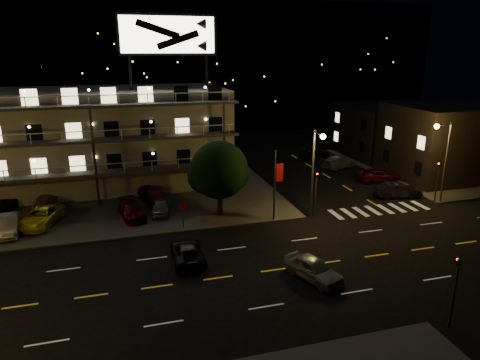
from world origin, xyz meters
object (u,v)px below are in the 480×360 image
object	(u,v)px
tree	(219,172)
lot_car_4	(161,206)
lot_car_2	(41,217)
lot_car_7	(46,201)
side_car_0	(398,190)
road_car_west	(188,251)
road_car_east	(313,269)

from	to	relation	value
tree	lot_car_4	world-z (taller)	tree
tree	lot_car_2	world-z (taller)	tree
lot_car_7	side_car_0	size ratio (longest dim) A/B	0.91
lot_car_7	lot_car_4	bearing A→B (deg)	165.30
lot_car_4	lot_car_7	world-z (taller)	lot_car_4
lot_car_4	side_car_0	bearing A→B (deg)	5.57
lot_car_4	road_car_west	world-z (taller)	lot_car_4
lot_car_2	side_car_0	xyz separation A→B (m)	(33.97, -1.75, -0.12)
lot_car_7	tree	bearing A→B (deg)	166.28
lot_car_7	road_car_east	xyz separation A→B (m)	(18.84, -18.88, -0.02)
side_car_0	road_car_east	distance (m)	19.94
road_car_west	lot_car_4	bearing A→B (deg)	-83.32
side_car_0	tree	bearing A→B (deg)	101.36
lot_car_2	road_car_east	distance (m)	23.51
lot_car_4	road_car_west	bearing A→B (deg)	-74.51
tree	lot_car_2	bearing A→B (deg)	173.45
tree	road_car_west	xyz separation A→B (m)	(-4.13, -7.71, -3.52)
road_car_east	lot_car_4	bearing A→B (deg)	98.67
lot_car_2	tree	bearing A→B (deg)	9.76
lot_car_2	road_car_east	bearing A→B (deg)	-21.52
lot_car_2	lot_car_4	size ratio (longest dim) A/B	1.36
lot_car_2	lot_car_7	world-z (taller)	lot_car_2
road_car_east	road_car_west	xyz separation A→B (m)	(-7.53, 4.96, -0.09)
lot_car_2	side_car_0	bearing A→B (deg)	13.36
tree	side_car_0	distance (m)	19.10
road_car_west	road_car_east	bearing A→B (deg)	147.77
tree	road_car_west	bearing A→B (deg)	-118.15
lot_car_2	road_car_west	world-z (taller)	lot_car_2
side_car_0	lot_car_7	bearing A→B (deg)	91.12
tree	road_car_east	xyz separation A→B (m)	(3.40, -12.68, -3.43)
lot_car_2	road_car_east	xyz separation A→B (m)	(18.57, -14.42, -0.13)
lot_car_7	road_car_west	bearing A→B (deg)	137.27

